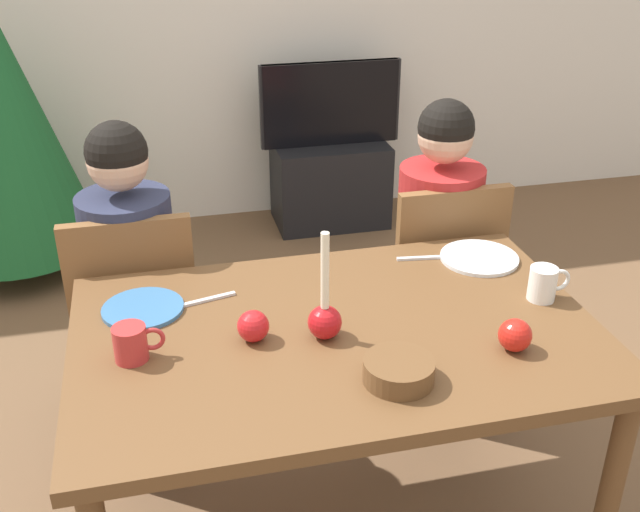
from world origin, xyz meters
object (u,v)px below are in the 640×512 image
object	(u,v)px
tv_stand	(330,183)
apple_near_candle	(515,335)
person_left_child	(135,295)
bowl_walnuts	(399,371)
plate_left	(143,309)
plate_right	(479,258)
person_right_child	(436,261)
mug_right	(544,283)
mug_left	(132,343)
dining_table	(337,355)
apple_by_left_plate	(253,327)
candle_centerpiece	(325,316)
tv	(331,104)
chair_right	(438,278)
chair_left	(137,314)

from	to	relation	value
tv_stand	apple_near_candle	xyz separation A→B (m)	(-0.15, -2.50, 0.55)
person_left_child	bowl_walnuts	distance (m)	1.11
plate_left	plate_right	size ratio (longest dim) A/B	0.92
person_left_child	plate_right	xyz separation A→B (m)	(1.08, -0.35, 0.19)
tv_stand	apple_near_candle	distance (m)	2.56
person_right_child	mug_right	bearing A→B (deg)	-83.85
person_right_child	plate_right	xyz separation A→B (m)	(-0.00, -0.35, 0.19)
mug_left	apple_near_candle	xyz separation A→B (m)	(0.94, -0.18, -0.00)
tv_stand	dining_table	bearing A→B (deg)	-103.72
bowl_walnuts	apple_by_left_plate	size ratio (longest dim) A/B	2.05
person_left_child	candle_centerpiece	size ratio (longest dim) A/B	3.88
tv_stand	apple_by_left_plate	xyz separation A→B (m)	(-0.79, -2.30, 0.55)
dining_table	plate_left	bearing A→B (deg)	156.53
dining_table	mug_right	world-z (taller)	mug_right
tv	person_right_child	bearing A→B (deg)	-90.65
mug_right	apple_by_left_plate	distance (m)	0.84
person_right_child	apple_by_left_plate	world-z (taller)	person_right_child
candle_centerpiece	mug_left	world-z (taller)	candle_centerpiece
tv_stand	mug_right	xyz separation A→B (m)	(0.05, -2.28, 0.56)
chair_right	mug_left	xyz separation A→B (m)	(-1.07, -0.62, 0.28)
person_left_child	plate_right	size ratio (longest dim) A/B	4.77
plate_left	tv_stand	bearing A→B (deg)	62.91
person_left_child	person_right_child	size ratio (longest dim) A/B	1.00
chair_right	mug_right	xyz separation A→B (m)	(0.07, -0.59, 0.29)
chair_left	apple_by_left_plate	distance (m)	0.74
candle_centerpiece	plate_left	xyz separation A→B (m)	(-0.46, 0.25, -0.06)
tv	apple_near_candle	distance (m)	2.50
dining_table	tv	distance (m)	2.37
dining_table	mug_left	distance (m)	0.55
candle_centerpiece	mug_left	size ratio (longest dim) A/B	2.35
dining_table	person_left_child	world-z (taller)	person_left_child
apple_near_candle	person_right_child	bearing A→B (deg)	81.20
chair_left	mug_left	distance (m)	0.68
plate_right	person_left_child	bearing A→B (deg)	161.96
chair_left	plate_left	xyz separation A→B (m)	(0.04, -0.39, 0.24)
person_left_child	plate_left	bearing A→B (deg)	-85.17
plate_right	mug_left	distance (m)	1.11
candle_centerpiece	mug_left	distance (m)	0.49
mug_right	person_right_child	bearing A→B (deg)	96.15
bowl_walnuts	apple_by_left_plate	world-z (taller)	apple_by_left_plate
dining_table	tv	bearing A→B (deg)	76.28
tv	mug_right	xyz separation A→B (m)	(0.05, -2.28, 0.09)
plate_left	person_left_child	bearing A→B (deg)	94.83
mug_right	tv_stand	bearing A→B (deg)	91.21
plate_left	apple_by_left_plate	xyz separation A→B (m)	(0.28, -0.22, 0.04)
person_left_child	mug_left	bearing A→B (deg)	-89.38
chair_left	apple_near_candle	world-z (taller)	chair_left
candle_centerpiece	mug_right	distance (m)	0.65
tv_stand	tv	xyz separation A→B (m)	(0.00, 0.00, 0.47)
candle_centerpiece	mug_right	xyz separation A→B (m)	(0.65, 0.05, -0.01)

